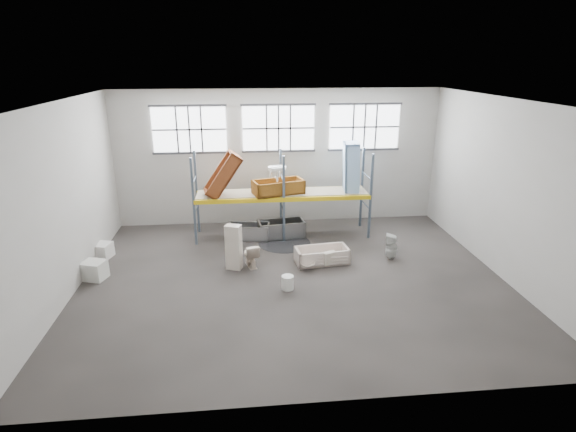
{
  "coord_description": "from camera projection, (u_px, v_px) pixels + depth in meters",
  "views": [
    {
      "loc": [
        -1.34,
        -11.74,
        6.03
      ],
      "look_at": [
        0.0,
        1.5,
        1.4
      ],
      "focal_mm": 28.47,
      "sensor_mm": 36.0,
      "label": 1
    }
  ],
  "objects": [
    {
      "name": "rack_beam_back",
      "position": [
        281.0,
        190.0,
        16.51
      ],
      "size": [
        6.0,
        0.1,
        0.14
      ],
      "primitive_type": "cube",
      "color": "yellow",
      "rests_on": "floor"
    },
    {
      "name": "cistern_spare",
      "position": [
        329.0,
        258.0,
        13.84
      ],
      "size": [
        0.44,
        0.34,
        0.38
      ],
      "primitive_type": "cube",
      "rotation": [
        0.0,
        0.0,
        0.43
      ],
      "color": "beige",
      "rests_on": "bathtub_beige"
    },
    {
      "name": "bucket",
      "position": [
        288.0,
        282.0,
        12.51
      ],
      "size": [
        0.38,
        0.38,
        0.39
      ],
      "primitive_type": "cylinder",
      "rotation": [
        0.0,
        0.0,
        0.14
      ],
      "color": "silver",
      "rests_on": "floor"
    },
    {
      "name": "rack_beam_front",
      "position": [
        284.0,
        200.0,
        15.38
      ],
      "size": [
        6.0,
        0.1,
        0.14
      ],
      "primitive_type": "cube",
      "color": "yellow",
      "rests_on": "floor"
    },
    {
      "name": "rack_upright_ra",
      "position": [
        371.0,
        197.0,
        15.66
      ],
      "size": [
        0.08,
        0.08,
        3.0
      ],
      "primitive_type": "cube",
      "color": "slate",
      "rests_on": "floor"
    },
    {
      "name": "rust_tub_flat",
      "position": [
        278.0,
        187.0,
        15.69
      ],
      "size": [
        1.87,
        1.23,
        0.48
      ],
      "primitive_type": null,
      "rotation": [
        0.0,
        0.0,
        0.27
      ],
      "color": "#8D571A",
      "rests_on": "shelf_deck"
    },
    {
      "name": "sink_in_tub",
      "position": [
        308.0,
        265.0,
        13.64
      ],
      "size": [
        0.57,
        0.57,
        0.16
      ],
      "primitive_type": "imported",
      "rotation": [
        0.0,
        0.0,
        -0.33
      ],
      "color": "beige",
      "rests_on": "bathtub_beige"
    },
    {
      "name": "window_left",
      "position": [
        189.0,
        129.0,
        16.3
      ],
      "size": [
        2.6,
        0.04,
        1.6
      ],
      "primitive_type": "cube",
      "color": "white",
      "rests_on": "wall_back"
    },
    {
      "name": "rack_upright_rb",
      "position": [
        362.0,
        188.0,
        16.79
      ],
      "size": [
        0.08,
        0.08,
        3.0
      ],
      "primitive_type": "cube",
      "color": "slate",
      "rests_on": "floor"
    },
    {
      "name": "toilet_beige",
      "position": [
        251.0,
        255.0,
        13.84
      ],
      "size": [
        0.58,
        0.8,
        0.73
      ],
      "primitive_type": "imported",
      "rotation": [
        0.0,
        0.0,
        3.4
      ],
      "color": "#F0DCC7",
      "rests_on": "floor"
    },
    {
      "name": "window_mid",
      "position": [
        278.0,
        128.0,
        16.6
      ],
      "size": [
        2.6,
        0.04,
        1.6
      ],
      "primitive_type": "cube",
      "color": "white",
      "rests_on": "wall_back"
    },
    {
      "name": "wall_right",
      "position": [
        506.0,
        190.0,
        12.9
      ],
      "size": [
        0.1,
        10.0,
        5.0
      ],
      "primitive_type": "cube",
      "color": "#ABA69D",
      "rests_on": "ground"
    },
    {
      "name": "wall_front",
      "position": [
        328.0,
        282.0,
        7.58
      ],
      "size": [
        12.0,
        0.1,
        5.0
      ],
      "primitive_type": "cube",
      "color": "#9D9891",
      "rests_on": "ground"
    },
    {
      "name": "steel_tub_right",
      "position": [
        281.0,
        229.0,
        16.15
      ],
      "size": [
        1.68,
        0.94,
        0.59
      ],
      "primitive_type": null,
      "rotation": [
        0.0,
        0.0,
        0.12
      ],
      "color": "#929599",
      "rests_on": "floor"
    },
    {
      "name": "carton_near",
      "position": [
        94.0,
        270.0,
        13.08
      ],
      "size": [
        0.75,
        0.7,
        0.53
      ],
      "primitive_type": "cube",
      "rotation": [
        0.0,
        0.0,
        -0.32
      ],
      "color": "silver",
      "rests_on": "floor"
    },
    {
      "name": "rack_upright_lb",
      "position": [
        197.0,
        192.0,
        16.22
      ],
      "size": [
        0.08,
        0.08,
        3.0
      ],
      "primitive_type": "cube",
      "color": "slate",
      "rests_on": "floor"
    },
    {
      "name": "wall_back",
      "position": [
        278.0,
        157.0,
        17.07
      ],
      "size": [
        12.0,
        0.1,
        5.0
      ],
      "primitive_type": "cube",
      "color": "#AAA59D",
      "rests_on": "ground"
    },
    {
      "name": "rack_upright_mb",
      "position": [
        281.0,
        190.0,
        16.51
      ],
      "size": [
        0.08,
        0.08,
        3.0
      ],
      "primitive_type": "cube",
      "color": "slate",
      "rests_on": "floor"
    },
    {
      "name": "window_right",
      "position": [
        364.0,
        127.0,
        16.91
      ],
      "size": [
        2.6,
        0.04,
        1.6
      ],
      "primitive_type": "cube",
      "color": "white",
      "rests_on": "wall_back"
    },
    {
      "name": "rack_upright_la",
      "position": [
        194.0,
        202.0,
        15.09
      ],
      "size": [
        0.08,
        0.08,
        3.0
      ],
      "primitive_type": "cube",
      "color": "slate",
      "rests_on": "floor"
    },
    {
      "name": "shelf_deck",
      "position": [
        282.0,
        192.0,
        15.92
      ],
      "size": [
        5.9,
        1.1,
        0.03
      ],
      "primitive_type": "cube",
      "color": "gray",
      "rests_on": "floor"
    },
    {
      "name": "cistern_tall",
      "position": [
        234.0,
        247.0,
        13.57
      ],
      "size": [
        0.52,
        0.43,
        1.39
      ],
      "primitive_type": "cube",
      "rotation": [
        0.0,
        0.0,
        -0.37
      ],
      "color": "beige",
      "rests_on": "floor"
    },
    {
      "name": "rack_upright_ma",
      "position": [
        284.0,
        200.0,
        15.38
      ],
      "size": [
        0.08,
        0.08,
        3.0
      ],
      "primitive_type": "cube",
      "color": "slate",
      "rests_on": "floor"
    },
    {
      "name": "toilet_white",
      "position": [
        392.0,
        247.0,
        14.33
      ],
      "size": [
        0.48,
        0.48,
        0.83
      ],
      "primitive_type": "imported",
      "rotation": [
        0.0,
        0.0,
        -1.91
      ],
      "color": "silver",
      "rests_on": "floor"
    },
    {
      "name": "blue_tub_upright",
      "position": [
        351.0,
        168.0,
        15.86
      ],
      "size": [
        0.66,
        0.9,
        1.8
      ],
      "primitive_type": null,
      "rotation": [
        0.0,
        1.54,
        -0.11
      ],
      "color": "#98C3F2",
      "rests_on": "shelf_deck"
    },
    {
      "name": "steel_tub_left",
      "position": [
        249.0,
        232.0,
        15.99
      ],
      "size": [
        1.53,
        0.89,
        0.53
      ],
      "primitive_type": null,
      "rotation": [
        0.0,
        0.0,
        -0.15
      ],
      "color": "#B8BBC0",
      "rests_on": "floor"
    },
    {
      "name": "wall_left",
      "position": [
        60.0,
        202.0,
        11.75
      ],
      "size": [
        0.1,
        10.0,
        5.0
      ],
      "primitive_type": "cube",
      "color": "#AFAAA2",
      "rests_on": "ground"
    },
    {
      "name": "ceiling",
      "position": [
        294.0,
        99.0,
        11.49
      ],
      "size": [
        12.0,
        10.0,
        0.1
      ],
      "primitive_type": "cube",
      "color": "silver",
      "rests_on": "ground"
    },
    {
      "name": "bathtub_beige",
      "position": [
        322.0,
        255.0,
        14.13
      ],
      "size": [
        1.7,
        0.94,
        0.48
      ],
      "primitive_type": null,
      "rotation": [
        0.0,
        0.0,
        0.12
      ],
      "color": "beige",
      "rests_on": "floor"
    },
    {
      "name": "floor",
      "position": [
        293.0,
        280.0,
        13.16
      ],
      "size": [
        12.0,
        10.0,
        0.1
      ],
      "primitive_type": "cube",
      "color": "#4B4541",
      "rests_on": "ground"
    },
    {
      "name": "carton_far",
      "position": [
        102.0,
        251.0,
        14.49
      ],
      "size": [
        0.68,
        0.68,
        0.47
      ],
      "primitive_type": "cube",
      "rotation": [
        0.0,
        0.0,
        -0.25
      ],
      "color": "silver",
      "rests_on": "floor"
    },
    {
      "name": "rust_tub_tilted",
      "position": [
        223.0,
        175.0,
        15.37
      ],
      "size": [
        1.42,
        0.95,
        1.61
      ],
      "primitive_type": null,
      "rotation": [
        0.0,
        -0.96,
        0.14
      ],
      "color": "brown",
      "rests_on": "shelf_deck"
    },
    {
      "name": "wet_patch",
      "position": [
        284.0,
        243.0,
        15.68
      ],
      "size": [
        1.8,
        1.8,
        0.0
      ],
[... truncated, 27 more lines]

